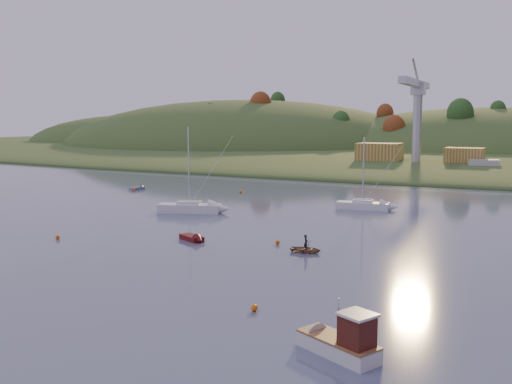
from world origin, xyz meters
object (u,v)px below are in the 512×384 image
at_px(canoe, 306,249).
at_px(grey_dinghy, 140,188).
at_px(red_tender, 195,239).
at_px(sailboat_near, 189,207).
at_px(sailboat_far, 363,205).
at_px(fishing_boat, 333,339).

xyz_separation_m(canoe, grey_dinghy, (-47.88, 34.45, -0.07)).
xyz_separation_m(red_tender, grey_dinghy, (-35.15, 35.01, -0.02)).
xyz_separation_m(sailboat_near, red_tender, (11.43, -16.18, -0.51)).
bearing_deg(sailboat_far, fishing_boat, -83.68).
xyz_separation_m(fishing_boat, grey_dinghy, (-58.50, 56.75, -0.58)).
xyz_separation_m(sailboat_near, grey_dinghy, (-23.71, 18.83, -0.53)).
bearing_deg(red_tender, sailboat_near, 151.16).
bearing_deg(grey_dinghy, fishing_boat, -108.60).
height_order(sailboat_far, red_tender, sailboat_far).
height_order(fishing_boat, red_tender, fishing_boat).
height_order(sailboat_far, grey_dinghy, sailboat_far).
distance_m(fishing_boat, sailboat_far, 53.80).
relative_size(fishing_boat, red_tender, 1.51).
bearing_deg(sailboat_near, fishing_boat, -66.74).
height_order(red_tender, grey_dinghy, red_tender).
bearing_deg(sailboat_far, grey_dinghy, 165.83).
distance_m(canoe, red_tender, 12.75).
bearing_deg(canoe, red_tender, 85.72).
bearing_deg(fishing_boat, sailboat_far, -50.22).
distance_m(sailboat_near, grey_dinghy, 30.29).
distance_m(fishing_boat, sailboat_near, 51.46).
distance_m(sailboat_near, sailboat_far, 25.55).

